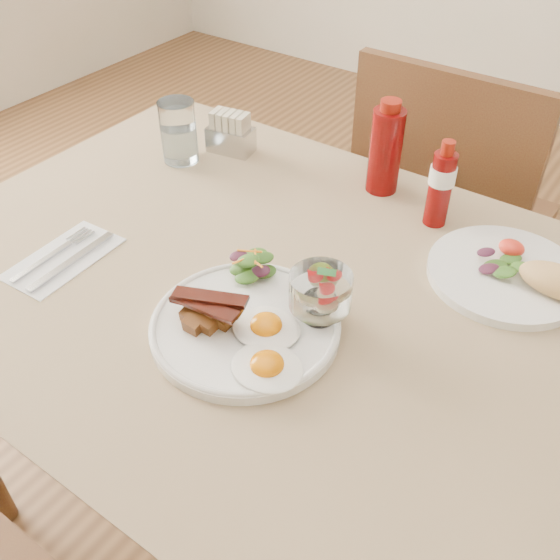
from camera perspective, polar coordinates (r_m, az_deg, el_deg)
The scene contains 13 objects.
table at distance 1.05m, azimuth 1.54°, elevation -4.77°, with size 1.33×0.88×0.75m.
chair_far at distance 1.61m, azimuth 14.87°, elevation 5.63°, with size 0.42×0.42×0.93m.
main_plate at distance 0.92m, azimuth -3.19°, elevation -4.28°, with size 0.28×0.28×0.02m, color white.
fried_eggs at distance 0.87m, azimuth -1.23°, elevation -6.02°, with size 0.17×0.17×0.03m.
bacon_potato_pile at distance 0.90m, azimuth -6.79°, elevation -2.91°, with size 0.12×0.08×0.05m.
side_salad at distance 0.98m, azimuth -2.59°, elevation 1.26°, with size 0.08×0.07×0.04m.
fruit_cup at distance 0.89m, azimuth 3.73°, elevation -0.99°, with size 0.09×0.09×0.09m.
second_plate at distance 1.06m, azimuth 20.97°, elevation 0.48°, with size 0.27×0.25×0.06m.
ketchup_bottle at distance 1.21m, azimuth 9.63°, elevation 11.69°, with size 0.08×0.08×0.18m.
hot_sauce_bottle at distance 1.13m, azimuth 14.49°, elevation 8.42°, with size 0.06×0.06×0.16m.
sugar_caddy at distance 1.35m, azimuth -4.54°, elevation 13.12°, with size 0.10×0.07×0.09m.
water_glass at distance 1.32m, azimuth -9.23°, elevation 12.95°, with size 0.07×0.07×0.13m.
napkin_cutlery at distance 1.11m, azimuth -19.17°, elevation 1.90°, with size 0.11×0.20×0.01m.
Camera 1 is at (0.40, -0.62, 1.40)m, focal length 40.00 mm.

